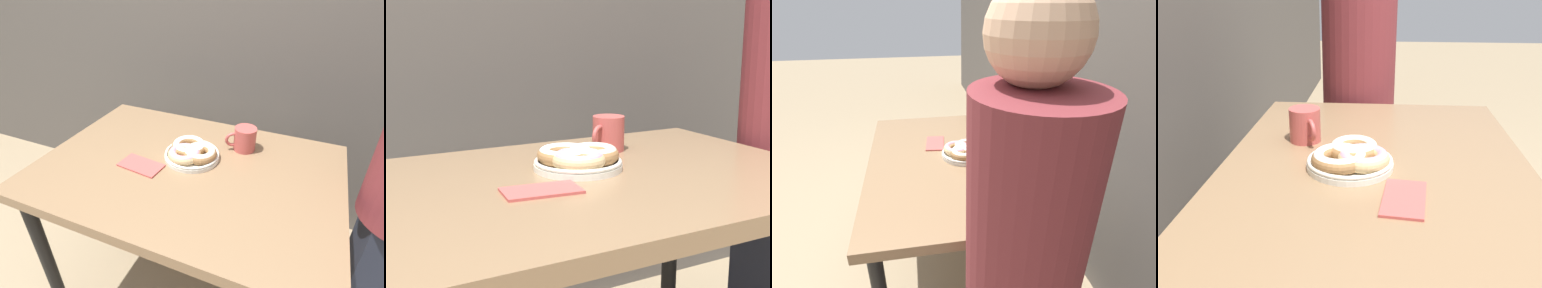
# 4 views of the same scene
# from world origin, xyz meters

# --- Properties ---
(dining_table) EXTENTS (1.07, 0.75, 0.72)m
(dining_table) POSITION_xyz_m (0.00, 0.39, 0.64)
(dining_table) COLOR #846647
(dining_table) RESTS_ON ground_plane
(donut_plate) EXTENTS (0.24, 0.22, 0.05)m
(donut_plate) POSITION_xyz_m (-0.01, 0.45, 0.75)
(donut_plate) COLOR silver
(donut_plate) RESTS_ON dining_table
(coffee_mug) EXTENTS (0.11, 0.09, 0.09)m
(coffee_mug) POSITION_xyz_m (0.16, 0.58, 0.77)
(coffee_mug) COLOR #B74C47
(coffee_mug) RESTS_ON dining_table
(person_figure) EXTENTS (0.33, 0.28, 1.43)m
(person_figure) POSITION_xyz_m (0.72, 0.47, 0.73)
(person_figure) COLOR #232838
(person_figure) RESTS_ON ground_plane
(napkin) EXTENTS (0.17, 0.10, 0.01)m
(napkin) POSITION_xyz_m (-0.16, 0.33, 0.72)
(napkin) COLOR #BC4C47
(napkin) RESTS_ON dining_table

